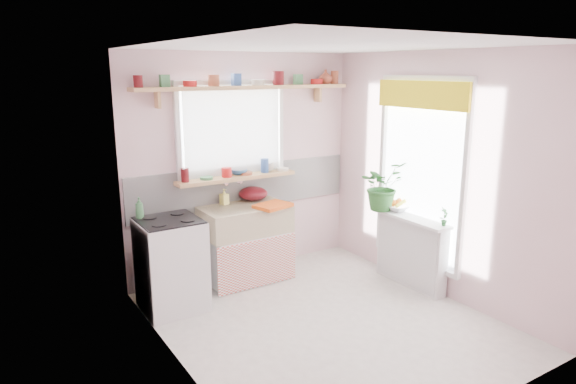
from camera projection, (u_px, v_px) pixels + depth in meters
room at (329, 158)px, 5.55m from camera, size 3.20×3.20×3.20m
sink_unit at (246, 243)px, 5.70m from camera, size 0.95×0.65×1.11m
cooker at (171, 264)px, 5.00m from camera, size 0.58×0.58×0.93m
radiator_ledge at (411, 250)px, 5.57m from camera, size 0.22×0.95×0.78m
windowsill at (237, 178)px, 5.69m from camera, size 1.40×0.22×0.04m
pine_shelf at (247, 87)px, 5.53m from camera, size 2.52×0.24×0.04m
shelf_crockery at (245, 80)px, 5.50m from camera, size 2.47×0.11×0.12m
sill_crockery at (232, 171)px, 5.65m from camera, size 1.35×0.11×0.12m
dish_tray at (273, 206)px, 5.57m from camera, size 0.43×0.36×0.04m
colander at (253, 193)px, 5.87m from camera, size 0.42×0.42×0.15m
jade_plant at (382, 186)px, 5.70m from camera, size 0.54×0.48×0.55m
fruit_bowl at (397, 208)px, 5.71m from camera, size 0.32×0.32×0.07m
herb_pot at (444, 217)px, 5.14m from camera, size 0.12×0.10×0.20m
soap_bottle_sink at (224, 197)px, 5.68m from camera, size 0.09×0.10×0.17m
sill_cup at (269, 167)px, 5.93m from camera, size 0.16×0.16×0.10m
sill_bowl at (239, 172)px, 5.76m from camera, size 0.23×0.23×0.06m
shelf_vase at (326, 77)px, 6.07m from camera, size 0.19×0.19×0.17m
cooker_bottle at (139, 208)px, 4.91m from camera, size 0.08×0.08×0.21m
fruit at (398, 202)px, 5.71m from camera, size 0.20×0.14×0.10m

